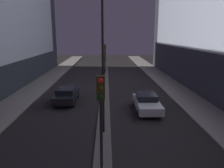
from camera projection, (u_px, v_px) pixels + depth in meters
median_strip at (105, 91)px, 24.75m from camera, size 0.94×37.29×0.12m
traffic_light_near at (101, 109)px, 8.18m from camera, size 0.32×0.42×4.70m
traffic_light_mid at (104, 64)px, 20.92m from camera, size 0.32×0.42×4.70m
traffic_light_far at (105, 52)px, 35.49m from camera, size 0.32×0.42×4.70m
street_lamp at (103, 32)px, 12.78m from camera, size 0.58×0.58×8.94m
traffic_cone_far at (102, 168)px, 9.84m from camera, size 0.41×0.41×0.57m
car_left_lane at (66, 95)px, 20.57m from camera, size 1.88×4.42×1.46m
car_right_lane at (147, 102)px, 18.33m from camera, size 1.89×4.52×1.41m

